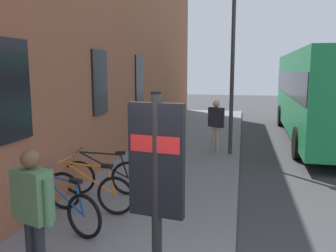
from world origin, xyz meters
TOP-DOWN VIEW (x-y plane):
  - ground at (6.00, -1.00)m, footprint 60.00×60.00m
  - sidewalk_pavement at (8.00, 1.75)m, footprint 24.00×3.50m
  - station_facade at (8.99, 3.80)m, footprint 22.00×0.65m
  - bicycle_beside_lamp at (2.09, 2.80)m, footprint 0.72×1.69m
  - bicycle_far_end at (2.90, 2.66)m, footprint 0.48×1.77m
  - bicycle_end_of_row at (3.83, 2.76)m, footprint 0.50×1.75m
  - transit_info_sign at (0.26, 0.75)m, footprint 0.17×0.56m
  - city_bus at (11.64, -3.00)m, footprint 10.56×2.84m
  - pedestrian_crossing_street at (8.28, 0.77)m, footprint 0.46×0.53m
  - pedestrian_by_facade at (0.66, 2.35)m, footprint 0.39×0.61m
  - street_lamp at (8.12, 0.30)m, footprint 0.28×0.28m

SIDE VIEW (x-z plane):
  - ground at x=6.00m, z-range 0.00..0.00m
  - sidewalk_pavement at x=8.00m, z-range 0.00..0.12m
  - bicycle_beside_lamp at x=2.09m, z-range 0.02..1.00m
  - bicycle_far_end at x=2.90m, z-range 0.02..1.00m
  - bicycle_end_of_row at x=3.83m, z-range 0.02..1.00m
  - pedestrian_crossing_street at x=8.28m, z-range 0.30..1.95m
  - pedestrian_by_facade at x=0.66m, z-range 0.31..2.00m
  - transit_info_sign at x=0.26m, z-range 0.52..2.92m
  - city_bus at x=11.64m, z-range 0.24..3.59m
  - street_lamp at x=8.12m, z-range 0.60..5.71m
  - station_facade at x=8.99m, z-range 0.00..9.43m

